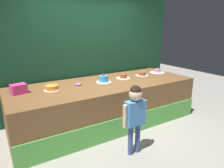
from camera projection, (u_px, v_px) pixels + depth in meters
name	position (u px, v px, depth m)	size (l,w,h in m)	color
ground_plane	(124.00, 136.00, 3.65)	(12.00, 12.00, 0.00)	gray
stage_platform	(105.00, 103.00, 4.09)	(3.61, 1.36, 0.83)	brown
curtain_backdrop	(87.00, 44.00, 4.42)	(4.40, 0.08, 3.08)	#19472D
child_figure	(135.00, 111.00, 2.97)	(0.42, 0.19, 1.09)	#3F4C8C
pink_box	(19.00, 89.00, 3.31)	(0.23, 0.17, 0.16)	#E7388E
donut	(78.00, 84.00, 3.80)	(0.11, 0.11, 0.04)	#CC66D8
cake_far_left	(52.00, 88.00, 3.51)	(0.28, 0.28, 0.12)	white
cake_left	(104.00, 79.00, 4.00)	(0.31, 0.31, 0.18)	white
cake_center	(123.00, 77.00, 4.32)	(0.30, 0.30, 0.09)	white
cake_right	(142.00, 74.00, 4.57)	(0.29, 0.29, 0.12)	silver
cake_far_right	(157.00, 71.00, 4.87)	(0.35, 0.35, 0.14)	white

